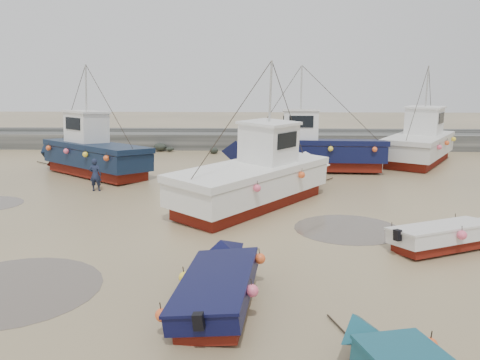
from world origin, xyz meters
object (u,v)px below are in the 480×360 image
at_px(cabin_boat_0, 89,152).
at_px(cabin_boat_2, 307,149).
at_px(dinghy_1, 222,281).
at_px(person, 96,191).
at_px(dinghy_3, 452,232).
at_px(cabin_boat_3, 421,142).
at_px(cabin_boat_1, 260,175).

height_order(cabin_boat_0, cabin_boat_2, same).
distance_m(dinghy_1, cabin_boat_2, 17.53).
bearing_deg(person, cabin_boat_0, -69.08).
bearing_deg(dinghy_3, dinghy_1, -85.04).
bearing_deg(dinghy_3, person, -140.86).
bearing_deg(person, cabin_boat_3, -157.38).
relative_size(cabin_boat_0, person, 5.48).
bearing_deg(person, cabin_boat_2, -155.04).
bearing_deg(person, dinghy_3, 150.76).
bearing_deg(dinghy_1, cabin_boat_0, 125.44).
xyz_separation_m(cabin_boat_1, person, (-8.16, 2.11, -1.30)).
relative_size(cabin_boat_0, cabin_boat_2, 0.81).
xyz_separation_m(dinghy_1, dinghy_3, (7.36, 3.98, 0.00)).
height_order(cabin_boat_1, cabin_boat_3, same).
xyz_separation_m(dinghy_1, person, (-7.08, 11.48, -0.55)).
relative_size(dinghy_3, cabin_boat_3, 0.59).
xyz_separation_m(dinghy_3, cabin_boat_0, (-16.11, 11.49, 0.79)).
bearing_deg(dinghy_3, cabin_boat_0, -148.90).
distance_m(cabin_boat_0, person, 4.52).
xyz_separation_m(cabin_boat_1, cabin_boat_2, (2.90, 7.69, 0.01)).
height_order(dinghy_3, cabin_boat_2, cabin_boat_2).
xyz_separation_m(dinghy_3, cabin_boat_2, (-3.39, 13.08, 0.76)).
bearing_deg(cabin_boat_0, person, -120.55).
height_order(cabin_boat_2, person, cabin_boat_2).
bearing_deg(cabin_boat_1, dinghy_3, -2.66).
bearing_deg(cabin_boat_0, dinghy_3, -88.75).
height_order(dinghy_1, cabin_boat_0, cabin_boat_0).
relative_size(dinghy_1, cabin_boat_1, 0.62).
relative_size(dinghy_3, cabin_boat_2, 0.50).
bearing_deg(cabin_boat_3, person, -123.26).
bearing_deg(cabin_boat_0, cabin_boat_3, -40.67).
height_order(dinghy_1, cabin_boat_3, cabin_boat_3).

